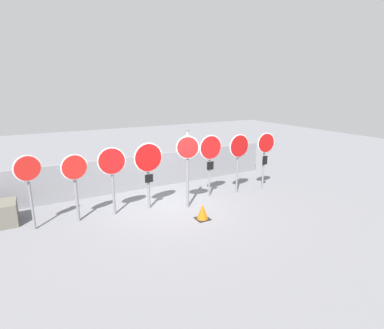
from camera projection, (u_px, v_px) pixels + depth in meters
The scene contains 11 objects.
ground_plane at pixel (170, 207), 9.90m from camera, with size 40.00×40.00×0.00m, color slate.
fence_back at pixel (146, 172), 11.59m from camera, with size 10.91×0.12×1.32m.
stop_sign_0 at pixel (28, 176), 7.92m from camera, with size 0.69×0.25×2.13m.
stop_sign_1 at pixel (75, 176), 8.48m from camera, with size 0.74×0.20×2.03m.
stop_sign_2 at pixel (112, 168), 8.91m from camera, with size 0.83×0.16×2.13m.
stop_sign_3 at pixel (148, 164), 9.39m from camera, with size 0.93×0.15×2.17m.
stop_sign_4 at pixel (188, 158), 9.42m from camera, with size 0.68×0.30×2.58m.
stop_sign_5 at pixel (210, 153), 10.45m from camera, with size 0.86×0.14×2.23m.
stop_sign_6 at pixel (239, 151), 10.81m from camera, with size 0.84×0.14×2.25m.
stop_sign_7 at pixel (265, 150), 11.18m from camera, with size 0.75×0.15×2.21m.
traffic_cone_0 at pixel (203, 212), 8.92m from camera, with size 0.40×0.40×0.48m.
Camera 1 is at (-3.80, -8.44, 3.84)m, focal length 28.00 mm.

